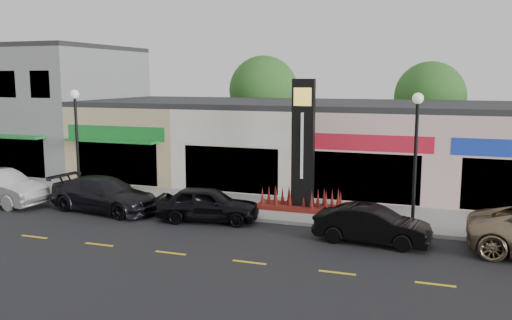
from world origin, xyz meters
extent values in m
plane|color=black|center=(0.00, 0.00, 0.00)|extent=(120.00, 120.00, 0.00)
cube|color=gray|center=(0.00, 4.35, 0.07)|extent=(52.00, 4.30, 0.15)
cube|color=gray|center=(0.00, 2.10, 0.07)|extent=(52.00, 0.20, 0.15)
cube|color=slate|center=(-18.00, 11.50, 4.00)|extent=(12.00, 10.00, 8.00)
cube|color=#262628|center=(-18.00, 11.50, 8.15)|extent=(12.00, 10.00, 0.30)
cube|color=black|center=(-16.00, 6.55, 5.80)|extent=(1.40, 0.10, 1.60)
cube|color=black|center=(-13.50, 6.55, 5.80)|extent=(1.40, 0.10, 1.60)
cube|color=tan|center=(-8.50, 11.50, 2.25)|extent=(7.00, 10.00, 4.50)
cube|color=#262628|center=(-8.50, 11.50, 4.65)|extent=(7.00, 10.00, 0.30)
cube|color=black|center=(-8.50, 6.55, 1.40)|extent=(5.25, 0.10, 2.40)
cube|color=#1A772B|center=(-8.50, 6.55, 3.10)|extent=(6.30, 0.12, 0.80)
cube|color=#1A772B|center=(-8.50, 6.10, 2.70)|extent=(5.60, 0.90, 0.12)
cube|color=beige|center=(-1.50, 11.50, 2.25)|extent=(7.00, 10.00, 4.50)
cube|color=#262628|center=(-1.50, 11.50, 4.65)|extent=(7.00, 10.00, 0.30)
cube|color=black|center=(-1.50, 6.55, 1.40)|extent=(5.25, 0.10, 2.40)
cube|color=silver|center=(-1.50, 6.55, 3.10)|extent=(6.30, 0.12, 0.80)
cube|color=#CCA79B|center=(5.50, 11.50, 2.25)|extent=(7.00, 10.00, 4.50)
cube|color=#262628|center=(5.50, 11.50, 4.65)|extent=(7.00, 10.00, 0.30)
cube|color=black|center=(5.50, 6.55, 1.40)|extent=(5.25, 0.10, 2.40)
cube|color=red|center=(5.50, 6.55, 3.10)|extent=(6.30, 0.12, 0.80)
cylinder|color=#382619|center=(-4.00, 19.50, 1.57)|extent=(0.36, 0.36, 3.15)
sphere|color=#19521A|center=(-4.00, 19.50, 5.23)|extent=(5.20, 5.20, 5.20)
cylinder|color=#382619|center=(8.00, 19.50, 1.49)|extent=(0.36, 0.36, 2.97)
sphere|color=#19521A|center=(8.00, 19.50, 4.89)|extent=(4.80, 4.80, 4.80)
cylinder|color=black|center=(-8.00, 2.50, 0.30)|extent=(0.32, 0.32, 0.30)
cylinder|color=black|center=(-8.00, 2.50, 2.80)|extent=(0.14, 0.14, 5.00)
sphere|color=silver|center=(-8.00, 2.50, 5.40)|extent=(0.44, 0.44, 0.44)
cylinder|color=black|center=(8.00, 2.50, 0.30)|extent=(0.32, 0.32, 0.30)
cylinder|color=black|center=(8.00, 2.50, 2.80)|extent=(0.14, 0.14, 5.00)
sphere|color=silver|center=(8.00, 2.50, 5.40)|extent=(0.44, 0.44, 0.44)
cube|color=#54140E|center=(3.00, 4.20, 0.25)|extent=(4.20, 1.30, 0.20)
cube|color=black|center=(3.00, 4.20, 3.15)|extent=(1.00, 0.40, 6.00)
cube|color=yellow|center=(3.00, 3.98, 5.35)|extent=(0.80, 0.05, 0.80)
cube|color=silver|center=(3.00, 3.98, 3.15)|extent=(0.12, 0.04, 3.00)
imported|color=silver|center=(-11.45, 0.91, 0.85)|extent=(2.37, 5.31, 1.69)
imported|color=black|center=(-5.82, 1.47, 0.80)|extent=(3.00, 5.78, 1.60)
imported|color=black|center=(-0.53, 1.42, 0.76)|extent=(2.52, 4.72, 1.53)
imported|color=black|center=(6.63, 0.57, 0.71)|extent=(1.84, 4.41, 1.42)
camera|label=1|loc=(9.00, -19.55, 6.22)|focal=38.00mm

